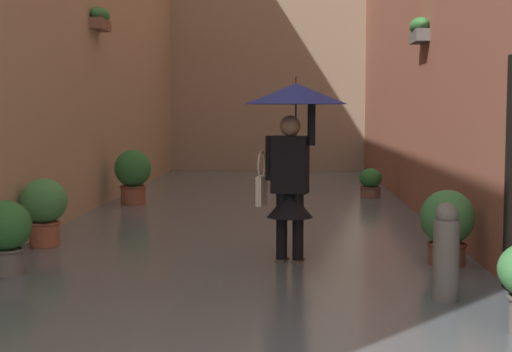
% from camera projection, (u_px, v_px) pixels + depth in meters
% --- Properties ---
extents(ground_plane, '(60.00, 60.00, 0.00)m').
position_uv_depth(ground_plane, '(250.00, 221.00, 11.92)').
color(ground_plane, gray).
extents(flood_water, '(6.05, 24.43, 0.08)m').
position_uv_depth(flood_water, '(250.00, 218.00, 11.92)').
color(flood_water, '#515B60').
rests_on(flood_water, ground_plane).
extents(person_wading, '(1.10, 1.10, 2.06)m').
position_uv_depth(person_wading, '(293.00, 131.00, 8.21)').
color(person_wading, '#4C4233').
rests_on(person_wading, ground_plane).
extents(potted_plant_near_right, '(0.63, 0.63, 1.02)m').
position_uv_depth(potted_plant_near_right, '(133.00, 175.00, 13.42)').
color(potted_plant_near_right, brown).
rests_on(potted_plant_near_right, ground_plane).
extents(potted_plant_far_right, '(0.55, 0.55, 0.89)m').
position_uv_depth(potted_plant_far_right, '(44.00, 209.00, 9.23)').
color(potted_plant_far_right, '#9E563D').
rests_on(potted_plant_far_right, ground_plane).
extents(potted_plant_far_left, '(0.42, 0.42, 0.63)m').
position_uv_depth(potted_plant_far_left, '(370.00, 184.00, 14.37)').
color(potted_plant_far_left, brown).
rests_on(potted_plant_far_left, ground_plane).
extents(potted_plant_mid_right, '(0.50, 0.50, 0.82)m').
position_uv_depth(potted_plant_mid_right, '(6.00, 234.00, 7.63)').
color(potted_plant_mid_right, '#66605B').
rests_on(potted_plant_mid_right, ground_plane).
extents(potted_plant_near_left, '(0.57, 0.57, 0.87)m').
position_uv_depth(potted_plant_near_left, '(447.00, 226.00, 8.12)').
color(potted_plant_near_left, brown).
rests_on(potted_plant_near_left, ground_plane).
extents(mooring_bollard, '(0.22, 0.22, 0.92)m').
position_uv_depth(mooring_bollard, '(446.00, 256.00, 6.59)').
color(mooring_bollard, slate).
rests_on(mooring_bollard, ground_plane).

